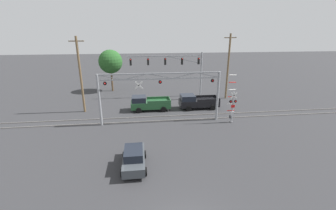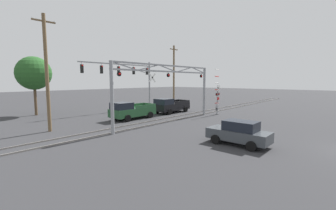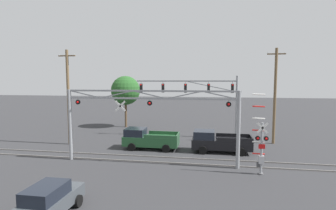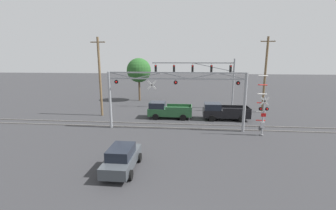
# 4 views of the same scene
# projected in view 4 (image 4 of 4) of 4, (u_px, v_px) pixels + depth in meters

# --- Properties ---
(rail_track_near) EXTENTS (80.00, 0.08, 0.10)m
(rail_track_near) POSITION_uv_depth(u_px,v_px,m) (175.00, 128.00, 23.15)
(rail_track_near) COLOR gray
(rail_track_near) RESTS_ON ground_plane
(rail_track_far) EXTENTS (80.00, 0.08, 0.10)m
(rail_track_far) POSITION_uv_depth(u_px,v_px,m) (176.00, 124.00, 24.55)
(rail_track_far) COLOR gray
(rail_track_far) RESTS_ON ground_plane
(crossing_gantry) EXTENTS (13.68, 0.30, 5.81)m
(crossing_gantry) POSITION_uv_depth(u_px,v_px,m) (175.00, 91.00, 22.07)
(crossing_gantry) COLOR gray
(crossing_gantry) RESTS_ON ground_plane
(crossing_signal_mast) EXTENTS (1.15, 0.35, 5.65)m
(crossing_signal_mast) POSITION_uv_depth(u_px,v_px,m) (263.00, 116.00, 20.70)
(crossing_signal_mast) COLOR gray
(crossing_signal_mast) RESTS_ON ground_plane
(traffic_signal_span) EXTENTS (11.67, 0.39, 7.07)m
(traffic_signal_span) POSITION_uv_depth(u_px,v_px,m) (208.00, 73.00, 31.71)
(traffic_signal_span) COLOR gray
(traffic_signal_span) RESTS_ON ground_plane
(pickup_truck_lead) EXTENTS (5.22, 2.35, 1.94)m
(pickup_truck_lead) POSITION_uv_depth(u_px,v_px,m) (168.00, 110.00, 27.10)
(pickup_truck_lead) COLOR #23512D
(pickup_truck_lead) RESTS_ON ground_plane
(pickup_truck_following) EXTENTS (5.34, 2.35, 1.94)m
(pickup_truck_following) POSITION_uv_depth(u_px,v_px,m) (223.00, 112.00, 26.42)
(pickup_truck_following) COLOR black
(pickup_truck_following) RESTS_ON ground_plane
(sedan_waiting) EXTENTS (1.92, 4.05, 1.62)m
(sedan_waiting) POSITION_uv_depth(u_px,v_px,m) (122.00, 158.00, 14.43)
(sedan_waiting) COLOR #3D4247
(sedan_waiting) RESTS_ON ground_plane
(utility_pole_left) EXTENTS (1.80, 0.28, 9.59)m
(utility_pole_left) POSITION_uv_depth(u_px,v_px,m) (100.00, 76.00, 27.48)
(utility_pole_left) COLOR brown
(utility_pole_left) RESTS_ON ground_plane
(utility_pole_right) EXTENTS (1.80, 0.28, 9.81)m
(utility_pole_right) POSITION_uv_depth(u_px,v_px,m) (265.00, 74.00, 29.15)
(utility_pole_right) COLOR brown
(utility_pole_right) RESTS_ON ground_plane
(background_tree_beyond_span) EXTENTS (4.03, 4.03, 7.16)m
(background_tree_beyond_span) POSITION_uv_depth(u_px,v_px,m) (139.00, 70.00, 37.54)
(background_tree_beyond_span) COLOR brown
(background_tree_beyond_span) RESTS_ON ground_plane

